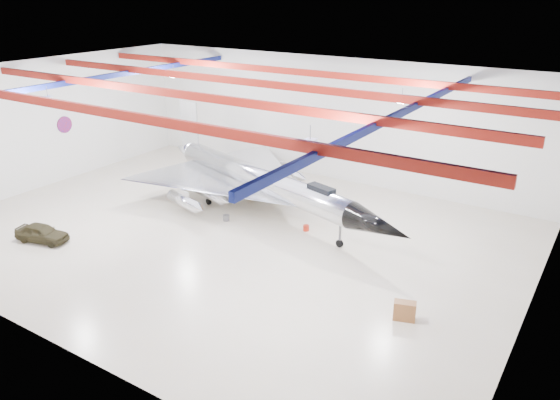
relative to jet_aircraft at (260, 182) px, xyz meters
The scene contains 18 objects.
floor 5.39m from the jet_aircraft, 83.79° to the right, with size 40.00×40.00×0.00m, color beige.
wall_back 10.67m from the jet_aircraft, 87.06° to the left, with size 40.00×40.00×0.00m, color silver.
wall_left 20.30m from the jet_aircraft, 166.14° to the right, with size 30.00×30.00×0.00m, color silver.
wall_right 21.31m from the jet_aircraft, 13.18° to the right, with size 30.00×30.00×0.00m, color silver.
ceiling 9.88m from the jet_aircraft, 83.79° to the right, with size 40.00×40.00×0.00m, color #0A0F38.
ceiling_structure 9.29m from the jet_aircraft, 83.79° to the right, with size 39.50×29.50×1.08m.
wall_roundel 19.79m from the jet_aircraft, behind, with size 1.50×1.50×0.10m, color #B21414.
jet_aircraft is the anchor object (origin of this frame).
jeep 16.10m from the jet_aircraft, 126.69° to the right, with size 1.53×3.80×1.29m, color #322C19.
desk 17.38m from the jet_aircraft, 28.96° to the right, with size 1.17×0.58×1.07m, color brown.
crate_ply 5.36m from the jet_aircraft, 149.19° to the right, with size 0.48×0.39×0.34m, color olive.
toolbox_red 3.72m from the jet_aircraft, 116.84° to the left, with size 0.50×0.40×0.35m, color #AA2111.
engine_drum 3.87m from the jet_aircraft, 108.89° to the right, with size 0.50×0.50×0.45m, color #59595B.
parts_bin 6.27m from the jet_aircraft, 40.54° to the left, with size 0.54×0.43×0.38m, color olive.
crate_small 4.95m from the jet_aircraft, 148.54° to the left, with size 0.36×0.28×0.25m, color #59595B.
tool_chest 5.60m from the jet_aircraft, 14.96° to the right, with size 0.45×0.45×0.41m, color #AA2111.
oil_barrel 3.44m from the jet_aircraft, 143.82° to the left, with size 0.49×0.40×0.35m, color olive.
spares_box 6.03m from the jet_aircraft, 70.02° to the left, with size 0.35×0.35×0.31m, color #59595B.
Camera 1 is at (22.44, -28.01, 16.61)m, focal length 35.00 mm.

